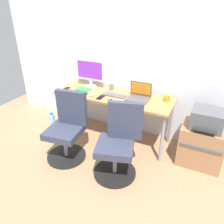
{
  "coord_description": "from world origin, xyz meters",
  "views": [
    {
      "loc": [
        1.28,
        -2.67,
        1.98
      ],
      "look_at": [
        0.0,
        -0.05,
        0.48
      ],
      "focal_mm": 34.99,
      "sensor_mm": 36.0,
      "label": 1
    }
  ],
  "objects": [
    {
      "name": "mouse_by_laptop",
      "position": [
        0.05,
        -0.22,
        0.75
      ],
      "size": [
        0.06,
        0.1,
        0.03
      ],
      "primitive_type": "ellipsoid",
      "color": "#2D2D2D",
      "rests_on": "desk"
    },
    {
      "name": "printer",
      "position": [
        1.3,
        -0.03,
        0.67
      ],
      "size": [
        0.38,
        0.4,
        0.24
      ],
      "color": "#515156",
      "rests_on": "side_cabinet"
    },
    {
      "name": "desktop_monitor",
      "position": [
        -0.48,
        0.16,
        0.99
      ],
      "size": [
        0.48,
        0.18,
        0.43
      ],
      "color": "silver",
      "rests_on": "desk"
    },
    {
      "name": "pen_cup",
      "position": [
        -0.11,
        0.17,
        0.79
      ],
      "size": [
        0.07,
        0.07,
        0.1
      ],
      "primitive_type": "cylinder",
      "color": "slate",
      "rests_on": "desk"
    },
    {
      "name": "office_chair_left",
      "position": [
        -0.37,
        -0.68,
        0.42
      ],
      "size": [
        0.54,
        0.54,
        0.94
      ],
      "color": "black",
      "rests_on": "ground"
    },
    {
      "name": "water_bottle_on_floor",
      "position": [
        -1.04,
        -0.23,
        0.15
      ],
      "size": [
        0.09,
        0.09,
        0.31
      ],
      "color": "#8CBFF2",
      "rests_on": "ground"
    },
    {
      "name": "office_chair_right",
      "position": [
        0.4,
        -0.68,
        0.42
      ],
      "size": [
        0.55,
        0.55,
        0.94
      ],
      "color": "black",
      "rests_on": "ground"
    },
    {
      "name": "phone_near_monitor",
      "position": [
        -0.12,
        -0.18,
        0.74
      ],
      "size": [
        0.07,
        0.14,
        0.01
      ],
      "primitive_type": "cube",
      "color": "black",
      "rests_on": "desk"
    },
    {
      "name": "mouse_by_monitor",
      "position": [
        -0.27,
        -0.17,
        0.75
      ],
      "size": [
        0.06,
        0.1,
        0.03
      ],
      "primitive_type": "ellipsoid",
      "color": "silver",
      "rests_on": "desk"
    },
    {
      "name": "open_laptop",
      "position": [
        0.38,
        0.04,
        0.79
      ],
      "size": [
        0.31,
        0.26,
        0.23
      ],
      "color": "#4C4C51",
      "rests_on": "desk"
    },
    {
      "name": "keyboard_by_laptop",
      "position": [
        0.02,
        -0.02,
        0.75
      ],
      "size": [
        0.34,
        0.12,
        0.02
      ],
      "primitive_type": "cube",
      "color": "#515156",
      "rests_on": "desk"
    },
    {
      "name": "ground_plane",
      "position": [
        0.0,
        0.0,
        0.0
      ],
      "size": [
        5.28,
        5.28,
        0.0
      ],
      "primitive_type": "plane",
      "color": "#9E7A56"
    },
    {
      "name": "side_cabinet",
      "position": [
        1.3,
        -0.03,
        0.28
      ],
      "size": [
        0.55,
        0.45,
        0.55
      ],
      "color": "#996B47",
      "rests_on": "ground"
    },
    {
      "name": "desk",
      "position": [
        0.0,
        0.0,
        0.67
      ],
      "size": [
        1.76,
        0.6,
        0.74
      ],
      "color": "#B77542",
      "rests_on": "ground"
    },
    {
      "name": "notebook",
      "position": [
        -0.5,
        -0.03,
        0.75
      ],
      "size": [
        0.21,
        0.15,
        0.03
      ],
      "primitive_type": "cube",
      "color": "green",
      "rests_on": "desk"
    },
    {
      "name": "back_wall",
      "position": [
        0.0,
        0.38,
        1.3
      ],
      "size": [
        4.4,
        0.04,
        2.6
      ],
      "primitive_type": "cube",
      "color": "silver",
      "rests_on": "ground"
    },
    {
      "name": "phone_near_laptop",
      "position": [
        -0.77,
        -0.11,
        0.74
      ],
      "size": [
        0.07,
        0.14,
        0.01
      ],
      "primitive_type": "cube",
      "color": "black",
      "rests_on": "desk"
    },
    {
      "name": "keyboard_by_monitor",
      "position": [
        -0.53,
        -0.2,
        0.75
      ],
      "size": [
        0.34,
        0.12,
        0.02
      ],
      "primitive_type": "cube",
      "color": "#2D2D2D",
      "rests_on": "desk"
    },
    {
      "name": "coffee_mug",
      "position": [
        0.75,
        0.13,
        0.78
      ],
      "size": [
        0.08,
        0.08,
        0.09
      ],
      "primitive_type": "cylinder",
      "color": "orange",
      "rests_on": "desk"
    }
  ]
}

